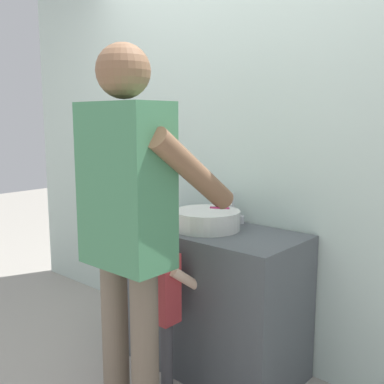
% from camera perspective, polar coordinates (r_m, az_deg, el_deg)
% --- Properties ---
extents(ground_plane, '(14.00, 14.00, 0.00)m').
position_cam_1_polar(ground_plane, '(2.76, -2.24, -22.90)').
color(ground_plane, '#9E998E').
extents(back_wall, '(4.40, 0.08, 2.70)m').
position_cam_1_polar(back_wall, '(2.82, 6.38, 6.81)').
color(back_wall, silver).
rests_on(back_wall, ground).
extents(vanity_cabinet, '(1.10, 0.54, 0.84)m').
position_cam_1_polar(vanity_cabinet, '(2.77, 2.11, -13.05)').
color(vanity_cabinet, '#4C5156').
rests_on(vanity_cabinet, ground).
extents(sink_basin, '(0.38, 0.38, 0.11)m').
position_cam_1_polar(sink_basin, '(2.61, 1.89, -3.48)').
color(sink_basin, silver).
rests_on(sink_basin, vanity_cabinet).
extents(faucet, '(0.18, 0.14, 0.18)m').
position_cam_1_polar(faucet, '(2.78, 4.89, -2.19)').
color(faucet, '#B7BABF').
rests_on(faucet, vanity_cabinet).
extents(toothbrush_cup, '(0.07, 0.07, 0.21)m').
position_cam_1_polar(toothbrush_cup, '(2.83, -3.78, -2.55)').
color(toothbrush_cup, '#4C8EB2').
rests_on(toothbrush_cup, vanity_cabinet).
extents(child_toddler, '(0.28, 0.28, 0.92)m').
position_cam_1_polar(child_toddler, '(2.44, -4.00, -12.88)').
color(child_toddler, '#47474C').
rests_on(child_toddler, ground).
extents(adult_parent, '(0.55, 0.58, 1.78)m').
position_cam_1_polar(adult_parent, '(2.02, -7.86, -2.26)').
color(adult_parent, '#6B5B4C').
rests_on(adult_parent, ground).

